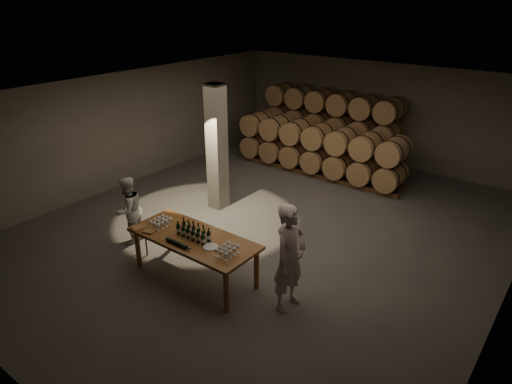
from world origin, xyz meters
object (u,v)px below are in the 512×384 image
Objects in this scene: plate at (211,247)px; notebook_near at (149,231)px; person_woman at (128,210)px; bottle_cluster at (193,233)px; person_man at (290,258)px; tasting_table at (194,242)px; stool at (140,236)px.

notebook_near is (-1.34, -0.29, 0.01)m from plate.
notebook_near is at bearing 63.62° from person_woman.
bottle_cluster is at bearing 80.50° from person_woman.
plate is 1.50m from person_man.
person_woman is (-4.11, -0.22, -0.23)m from person_man.
tasting_table is 0.92m from notebook_near.
plate is at bearing 1.51° from stool.
tasting_table is at bearing 170.82° from plate.
person_woman reaches higher than notebook_near.
notebook_near is 0.15× the size of person_woman.
person_man is at bearing 0.65° from notebook_near.
person_man reaches higher than notebook_near.
bottle_cluster is 2.63× the size of plate.
person_woman is at bearing 175.54° from bottle_cluster.
bottle_cluster reaches higher than stool.
tasting_table is 1.30× the size of person_man.
person_man reaches higher than plate.
person_woman is at bearing 176.13° from tasting_table.
bottle_cluster reaches higher than notebook_near.
plate is at bearing -9.18° from tasting_table.
stool is 3.50m from person_man.
bottle_cluster is at bearing 173.15° from plate.
tasting_table is 3.57× the size of bottle_cluster.
notebook_near is 0.41× the size of stool.
plate is 2.04m from stool.
person_woman reaches higher than stool.
person_man is 4.12m from person_woman.
tasting_table is 2.17m from person_woman.
tasting_table is 1.52m from stool.
person_man is at bearing 88.00° from person_woman.
person_man reaches higher than stool.
person_woman is (-1.33, 0.52, -0.15)m from notebook_near.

